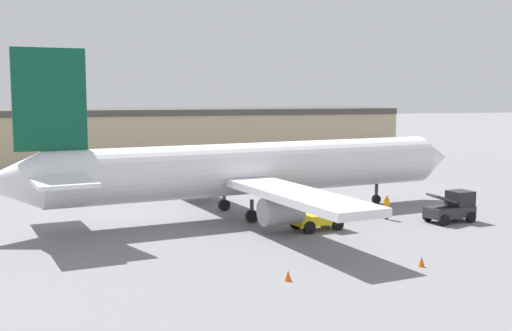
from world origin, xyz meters
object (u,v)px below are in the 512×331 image
safety_cone_near (288,275)px  safety_cone_far (422,262)px  belt_loader_truck (453,207)px  airplane (244,169)px  ground_crew_worker (387,206)px  baggage_tug (320,215)px

safety_cone_near → safety_cone_far: bearing=5.2°
belt_loader_truck → airplane: bearing=145.6°
ground_crew_worker → belt_loader_truck: 4.62m
safety_cone_far → airplane: bearing=110.0°
belt_loader_truck → safety_cone_near: bearing=-156.8°
belt_loader_truck → safety_cone_near: size_ratio=6.82×
baggage_tug → belt_loader_truck: 10.04m
belt_loader_truck → safety_cone_far: size_ratio=6.82×
ground_crew_worker → airplane: bearing=-40.3°
ground_crew_worker → belt_loader_truck: bearing=136.4°
safety_cone_near → safety_cone_far: size_ratio=1.00×
baggage_tug → safety_cone_far: (1.99, -10.11, -0.68)m
airplane → safety_cone_far: airplane is taller
ground_crew_worker → safety_cone_near: ground_crew_worker is taller
ground_crew_worker → baggage_tug: baggage_tug is taller
airplane → belt_loader_truck: bearing=-34.5°
airplane → belt_loader_truck: airplane is taller
belt_loader_truck → ground_crew_worker: bearing=143.3°
baggage_tug → belt_loader_truck: (10.04, 0.08, 0.09)m
safety_cone_near → safety_cone_far: (7.65, 0.69, 0.00)m
ground_crew_worker → safety_cone_far: bearing=53.9°
ground_crew_worker → safety_cone_far: size_ratio=3.27×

